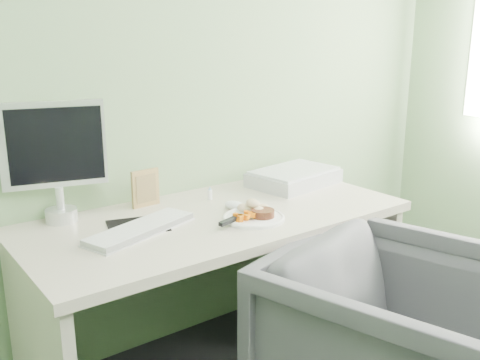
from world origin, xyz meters
TOP-DOWN VIEW (x-y plane):
  - wall_back at (0.00, 2.00)m, footprint 3.50×0.00m
  - desk at (0.00, 1.62)m, footprint 1.60×0.75m
  - plate at (0.08, 1.48)m, footprint 0.25×0.25m
  - steak at (0.11, 1.46)m, footprint 0.12×0.12m
  - potato_pile at (0.12, 1.53)m, footprint 0.12×0.11m
  - carrot_heap at (0.03, 1.47)m, footprint 0.07×0.07m
  - steak_knife at (-0.02, 1.47)m, footprint 0.23×0.09m
  - mousepad at (-0.33, 1.69)m, footprint 0.27×0.25m
  - keyboard at (-0.35, 1.62)m, footprint 0.48×0.27m
  - computer_mouse at (0.10, 1.63)m, footprint 0.09×0.12m
  - photo_frame at (-0.18, 1.90)m, footprint 0.13×0.03m
  - eyedrop_bottle at (0.09, 1.81)m, footprint 0.02×0.02m
  - scanner at (0.57, 1.78)m, footprint 0.46×0.34m
  - monitor at (-0.55, 1.94)m, footprint 0.39×0.15m
  - desk_chair at (0.25, 0.89)m, footprint 0.97×0.99m

SIDE VIEW (x-z plane):
  - desk_chair at x=0.25m, z-range 0.00..0.73m
  - desk at x=0.00m, z-range 0.18..0.91m
  - mousepad at x=-0.33m, z-range 0.73..0.73m
  - plate at x=0.08m, z-range 0.73..0.74m
  - keyboard at x=-0.35m, z-range 0.74..0.76m
  - computer_mouse at x=0.10m, z-range 0.73..0.77m
  - steak_knife at x=-0.02m, z-range 0.75..0.76m
  - eyedrop_bottle at x=0.09m, z-range 0.73..0.79m
  - steak at x=0.11m, z-range 0.74..0.77m
  - scanner at x=0.57m, z-range 0.73..0.80m
  - carrot_heap at x=0.03m, z-range 0.74..0.79m
  - potato_pile at x=0.12m, z-range 0.74..0.80m
  - photo_frame at x=-0.18m, z-range 0.73..0.89m
  - monitor at x=-0.55m, z-range 0.76..1.24m
  - wall_back at x=0.00m, z-range -0.40..3.10m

